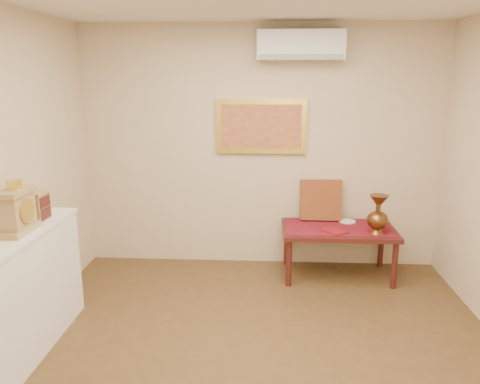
# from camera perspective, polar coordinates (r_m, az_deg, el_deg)

# --- Properties ---
(floor) EXTENTS (4.50, 4.50, 0.00)m
(floor) POSITION_cam_1_polar(r_m,az_deg,el_deg) (3.65, 1.82, -21.85)
(floor) COLOR brown
(floor) RESTS_ON ground
(wall_back) EXTENTS (4.00, 0.02, 2.70)m
(wall_back) POSITION_cam_1_polar(r_m,az_deg,el_deg) (5.27, 2.57, 5.33)
(wall_back) COLOR beige
(wall_back) RESTS_ON ground
(table_cloth) EXTENTS (1.14, 0.59, 0.01)m
(table_cloth) POSITION_cam_1_polar(r_m,az_deg,el_deg) (5.15, 11.94, -4.27)
(table_cloth) COLOR maroon
(table_cloth) RESTS_ON low_table
(brass_urn_tall) EXTENTS (0.22, 0.22, 0.49)m
(brass_urn_tall) POSITION_cam_1_polar(r_m,az_deg,el_deg) (4.99, 16.49, -2.15)
(brass_urn_tall) COLOR brown
(brass_urn_tall) RESTS_ON table_cloth
(plate) EXTENTS (0.18, 0.18, 0.01)m
(plate) POSITION_cam_1_polar(r_m,az_deg,el_deg) (5.36, 12.95, -3.51)
(plate) COLOR white
(plate) RESTS_ON table_cloth
(menu) EXTENTS (0.29, 0.31, 0.01)m
(menu) POSITION_cam_1_polar(r_m,az_deg,el_deg) (5.00, 11.36, -4.68)
(menu) COLOR maroon
(menu) RESTS_ON table_cloth
(cushion) EXTENTS (0.46, 0.19, 0.47)m
(cushion) POSITION_cam_1_polar(r_m,az_deg,el_deg) (5.33, 9.81, -0.94)
(cushion) COLOR #5F1713
(cushion) RESTS_ON table_cloth
(display_ledge) EXTENTS (0.37, 2.02, 0.98)m
(display_ledge) POSITION_cam_1_polar(r_m,az_deg,el_deg) (3.87, -26.98, -12.77)
(display_ledge) COLOR white
(display_ledge) RESTS_ON floor
(mantel_clock) EXTENTS (0.17, 0.36, 0.41)m
(mantel_clock) POSITION_cam_1_polar(r_m,az_deg,el_deg) (3.88, -25.49, -2.07)
(mantel_clock) COLOR tan
(mantel_clock) RESTS_ON display_ledge
(wooden_chest) EXTENTS (0.16, 0.21, 0.24)m
(wooden_chest) POSITION_cam_1_polar(r_m,az_deg,el_deg) (4.18, -23.57, -1.55)
(wooden_chest) COLOR tan
(wooden_chest) RESTS_ON display_ledge
(low_table) EXTENTS (1.20, 0.70, 0.55)m
(low_table) POSITION_cam_1_polar(r_m,az_deg,el_deg) (5.18, 11.90, -4.99)
(low_table) COLOR #481915
(low_table) RESTS_ON floor
(painting) EXTENTS (1.00, 0.06, 0.60)m
(painting) POSITION_cam_1_polar(r_m,az_deg,el_deg) (5.21, 2.59, 8.00)
(painting) COLOR gold
(painting) RESTS_ON wall_back
(ac_unit) EXTENTS (0.90, 0.25, 0.30)m
(ac_unit) POSITION_cam_1_polar(r_m,az_deg,el_deg) (5.10, 7.39, 17.32)
(ac_unit) COLOR white
(ac_unit) RESTS_ON wall_back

